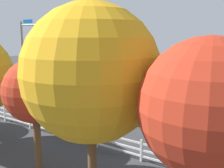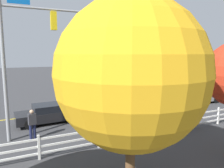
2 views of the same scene
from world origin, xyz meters
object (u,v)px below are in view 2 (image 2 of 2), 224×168
object	(u,v)px
car_0	(176,89)
car_3	(52,113)
car_2	(197,96)
tree_0	(131,74)
car_1	(118,104)
pedestrian	(32,123)

from	to	relation	value
car_0	car_3	size ratio (longest dim) A/B	0.91
car_2	tree_0	distance (m)	15.79
car_1	tree_0	bearing A→B (deg)	-113.26
car_1	pedestrian	size ratio (longest dim) A/B	2.33
car_0	car_3	bearing A→B (deg)	17.74
car_0	pedestrian	xyz separation A→B (m)	(15.92, 6.45, 0.24)
car_1	tree_0	distance (m)	10.55
car_2	pedestrian	bearing A→B (deg)	-169.57
car_0	car_3	xyz separation A→B (m)	(14.44, 3.78, -0.07)
car_3	pedestrian	world-z (taller)	pedestrian
car_0	car_2	world-z (taller)	car_0
car_2	pedestrian	world-z (taller)	pedestrian
car_3	pedestrian	size ratio (longest dim) A/B	2.89
car_0	car_2	xyz separation A→B (m)	(0.77, 3.76, 0.01)
car_1	car_2	xyz separation A→B (m)	(-8.44, 0.14, -0.01)
car_1	car_3	xyz separation A→B (m)	(5.23, 0.15, -0.08)
pedestrian	tree_0	xyz separation A→B (m)	(-2.61, 6.28, 3.17)
car_1	car_3	size ratio (longest dim) A/B	0.81
car_0	tree_0	world-z (taller)	tree_0
car_2	pedestrian	xyz separation A→B (m)	(15.15, 2.69, 0.23)
car_1	car_3	bearing A→B (deg)	-177.36
car_0	pedestrian	size ratio (longest dim) A/B	2.63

